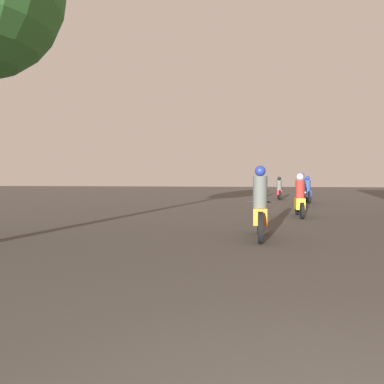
{
  "coord_description": "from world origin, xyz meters",
  "views": [
    {
      "loc": [
        -0.63,
        -1.28,
        1.37
      ],
      "look_at": [
        -3.53,
        16.49,
        0.71
      ],
      "focal_mm": 35.0,
      "sensor_mm": 36.0,
      "label": 1
    }
  ],
  "objects_px": {
    "motorcycle_blue": "(307,192)",
    "motorcycle_red": "(279,190)",
    "motorcycle_white": "(302,193)",
    "motorcycle_orange": "(260,210)",
    "motorcycle_silver": "(262,189)",
    "motorcycle_yellow": "(300,199)"
  },
  "relations": [
    {
      "from": "motorcycle_orange",
      "to": "motorcycle_silver",
      "type": "distance_m",
      "value": 18.47
    },
    {
      "from": "motorcycle_yellow",
      "to": "motorcycle_red",
      "type": "bearing_deg",
      "value": 93.92
    },
    {
      "from": "motorcycle_yellow",
      "to": "motorcycle_orange",
      "type": "bearing_deg",
      "value": -102.24
    },
    {
      "from": "motorcycle_orange",
      "to": "motorcycle_red",
      "type": "relative_size",
      "value": 1.06
    },
    {
      "from": "motorcycle_white",
      "to": "motorcycle_red",
      "type": "bearing_deg",
      "value": 104.51
    },
    {
      "from": "motorcycle_orange",
      "to": "motorcycle_silver",
      "type": "relative_size",
      "value": 1.03
    },
    {
      "from": "motorcycle_orange",
      "to": "motorcycle_silver",
      "type": "bearing_deg",
      "value": 96.36
    },
    {
      "from": "motorcycle_yellow",
      "to": "motorcycle_white",
      "type": "relative_size",
      "value": 0.96
    },
    {
      "from": "motorcycle_blue",
      "to": "motorcycle_red",
      "type": "relative_size",
      "value": 1.02
    },
    {
      "from": "motorcycle_blue",
      "to": "motorcycle_silver",
      "type": "bearing_deg",
      "value": 113.58
    },
    {
      "from": "motorcycle_white",
      "to": "motorcycle_silver",
      "type": "distance_m",
      "value": 8.46
    },
    {
      "from": "motorcycle_orange",
      "to": "motorcycle_silver",
      "type": "height_order",
      "value": "motorcycle_orange"
    },
    {
      "from": "motorcycle_yellow",
      "to": "motorcycle_white",
      "type": "xyz_separation_m",
      "value": [
        0.7,
        5.11,
        0.02
      ]
    },
    {
      "from": "motorcycle_orange",
      "to": "motorcycle_red",
      "type": "height_order",
      "value": "motorcycle_orange"
    },
    {
      "from": "motorcycle_blue",
      "to": "motorcycle_yellow",
      "type": "bearing_deg",
      "value": -100.43
    },
    {
      "from": "motorcycle_yellow",
      "to": "motorcycle_red",
      "type": "relative_size",
      "value": 1.02
    },
    {
      "from": "motorcycle_yellow",
      "to": "motorcycle_white",
      "type": "bearing_deg",
      "value": 86.27
    },
    {
      "from": "motorcycle_red",
      "to": "motorcycle_silver",
      "type": "relative_size",
      "value": 0.97
    },
    {
      "from": "motorcycle_orange",
      "to": "motorcycle_red",
      "type": "xyz_separation_m",
      "value": [
        1.51,
        16.1,
        -0.06
      ]
    },
    {
      "from": "motorcycle_silver",
      "to": "motorcycle_orange",
      "type": "bearing_deg",
      "value": -95.58
    },
    {
      "from": "motorcycle_silver",
      "to": "motorcycle_white",
      "type": "bearing_deg",
      "value": -82.37
    },
    {
      "from": "motorcycle_white",
      "to": "motorcycle_red",
      "type": "relative_size",
      "value": 1.06
    }
  ]
}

